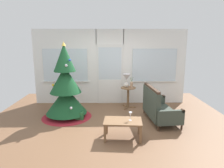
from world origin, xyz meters
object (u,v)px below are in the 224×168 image
(side_table, at_px, (128,93))
(wine_glass, at_px, (130,114))
(table_lamp, at_px, (126,79))
(coffee_table, at_px, (123,123))
(christmas_tree, at_px, (66,90))
(flower_vase, at_px, (132,84))
(gift_box, at_px, (80,116))
(settee_sofa, at_px, (158,108))

(side_table, bearing_deg, wine_glass, -93.96)
(table_lamp, relative_size, coffee_table, 0.50)
(side_table, bearing_deg, christmas_tree, -156.29)
(table_lamp, height_order, flower_vase, table_lamp)
(christmas_tree, relative_size, flower_vase, 6.12)
(table_lamp, relative_size, gift_box, 2.03)
(christmas_tree, xyz_separation_m, wine_glass, (1.70, -1.35, -0.22))
(flower_vase, height_order, gift_box, flower_vase)
(table_lamp, distance_m, gift_box, 1.95)
(flower_vase, distance_m, wine_glass, 2.13)
(christmas_tree, bearing_deg, table_lamp, 25.47)
(side_table, bearing_deg, coffee_table, -98.30)
(christmas_tree, height_order, settee_sofa, christmas_tree)
(christmas_tree, relative_size, gift_box, 9.87)
(table_lamp, bearing_deg, christmas_tree, -154.53)
(wine_glass, bearing_deg, table_lamp, 87.66)
(gift_box, bearing_deg, flower_vase, 32.52)
(table_lamp, distance_m, wine_glass, 2.24)
(side_table, xyz_separation_m, table_lamp, (-0.06, 0.04, 0.48))
(coffee_table, distance_m, wine_glass, 0.26)
(christmas_tree, distance_m, gift_box, 0.82)
(table_lamp, relative_size, wine_glass, 2.26)
(christmas_tree, relative_size, side_table, 3.15)
(side_table, height_order, coffee_table, side_table)
(side_table, relative_size, wine_glass, 3.49)
(table_lamp, bearing_deg, settee_sofa, -57.10)
(gift_box, bearing_deg, side_table, 35.88)
(side_table, relative_size, gift_box, 3.14)
(flower_vase, bearing_deg, side_table, 149.04)
(side_table, relative_size, table_lamp, 1.55)
(table_lamp, bearing_deg, coffee_table, -96.62)
(side_table, xyz_separation_m, flower_vase, (0.10, -0.06, 0.31))
(side_table, height_order, flower_vase, flower_vase)
(side_table, distance_m, wine_glass, 2.17)
(settee_sofa, bearing_deg, coffee_table, -134.89)
(settee_sofa, distance_m, table_lamp, 1.53)
(wine_glass, distance_m, gift_box, 1.77)
(table_lamp, xyz_separation_m, gift_box, (-1.38, -1.08, -0.86))
(christmas_tree, xyz_separation_m, flower_vase, (1.95, 0.75, 0.01))
(wine_glass, bearing_deg, settee_sofa, 50.08)
(coffee_table, height_order, gift_box, coffee_table)
(christmas_tree, relative_size, table_lamp, 4.87)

